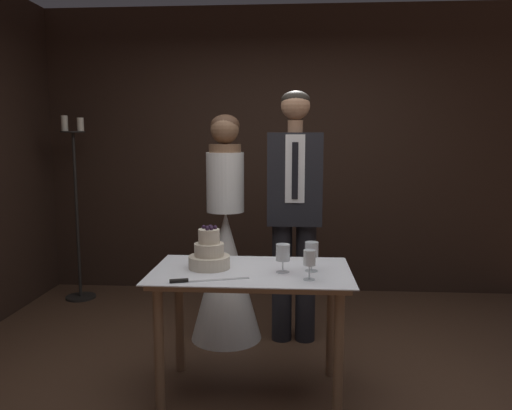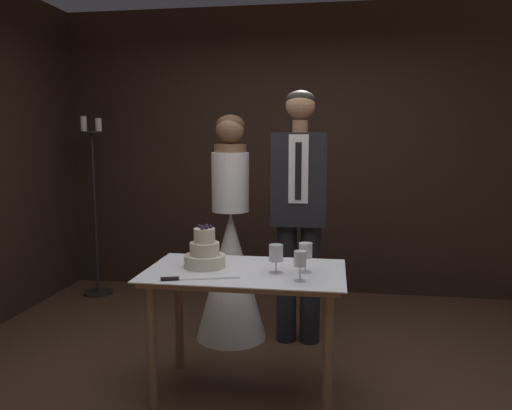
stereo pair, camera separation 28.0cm
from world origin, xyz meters
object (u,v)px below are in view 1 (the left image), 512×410
object	(u,v)px
cake_table	(251,288)
wine_glass_near	(312,250)
cake_knife	(194,280)
candle_stand	(77,215)
groom	(294,204)
wine_glass_middle	(309,259)
tiered_cake	(209,254)
wine_glass_far	(283,254)
bride	(226,258)

from	to	relation	value
cake_table	wine_glass_near	xyz separation A→B (m)	(0.35, 0.00, 0.23)
cake_knife	wine_glass_near	world-z (taller)	wine_glass_near
candle_stand	groom	bearing A→B (deg)	-22.79
cake_knife	candle_stand	size ratio (longest dim) A/B	0.24
cake_knife	wine_glass_middle	xyz separation A→B (m)	(0.62, 0.08, 0.11)
cake_knife	wine_glass_near	bearing A→B (deg)	5.16
cake_table	tiered_cake	xyz separation A→B (m)	(-0.25, 0.03, 0.20)
cake_table	wine_glass_far	bearing A→B (deg)	-11.64
cake_table	wine_glass_near	distance (m)	0.42
cake_knife	wine_glass_middle	size ratio (longest dim) A/B	2.55
bride	tiered_cake	bearing A→B (deg)	-89.73
tiered_cake	cake_knife	size ratio (longest dim) A/B	0.61
cake_knife	candle_stand	xyz separation A→B (m)	(-1.50, 1.93, 0.04)
wine_glass_middle	candle_stand	world-z (taller)	candle_stand
cake_table	tiered_cake	distance (m)	0.32
wine_glass_near	bride	xyz separation A→B (m)	(-0.61, 0.82, -0.26)
tiered_cake	wine_glass_middle	distance (m)	0.62
wine_glass_near	cake_table	bearing A→B (deg)	-179.47
cake_table	cake_knife	size ratio (longest dim) A/B	2.75
wine_glass_far	candle_stand	size ratio (longest dim) A/B	0.10
wine_glass_far	bride	xyz separation A→B (m)	(-0.44, 0.86, -0.24)
tiered_cake	wine_glass_middle	xyz separation A→B (m)	(0.59, -0.21, 0.03)
tiered_cake	cake_knife	xyz separation A→B (m)	(-0.04, -0.29, -0.08)
wine_glass_far	candle_stand	bearing A→B (deg)	138.98
tiered_cake	wine_glass_middle	size ratio (longest dim) A/B	1.55
tiered_cake	bride	size ratio (longest dim) A/B	0.15
cake_knife	bride	world-z (taller)	bride
wine_glass_far	groom	bearing A→B (deg)	85.23
wine_glass_near	groom	xyz separation A→B (m)	(-0.09, 0.81, 0.16)
wine_glass_middle	bride	distance (m)	1.18
wine_glass_near	groom	distance (m)	0.84
bride	groom	world-z (taller)	groom
cake_table	wine_glass_near	size ratio (longest dim) A/B	6.75
wine_glass_near	wine_glass_far	world-z (taller)	wine_glass_near
wine_glass_near	wine_glass_far	distance (m)	0.17
tiered_cake	wine_glass_far	size ratio (longest dim) A/B	1.55
cake_table	cake_knife	distance (m)	0.40
wine_glass_near	bride	size ratio (longest dim) A/B	0.10
cake_knife	candle_stand	bearing A→B (deg)	110.81
bride	wine_glass_middle	bearing A→B (deg)	-59.36
cake_knife	bride	bearing A→B (deg)	71.40
tiered_cake	groom	world-z (taller)	groom
cake_knife	bride	distance (m)	1.09
cake_knife	wine_glass_far	world-z (taller)	wine_glass_far
tiered_cake	cake_table	bearing A→B (deg)	-7.14
wine_glass_far	tiered_cake	bearing A→B (deg)	170.94
bride	candle_stand	distance (m)	1.76
cake_table	groom	bearing A→B (deg)	72.53
wine_glass_near	candle_stand	world-z (taller)	candle_stand
wine_glass_near	candle_stand	bearing A→B (deg)	141.95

